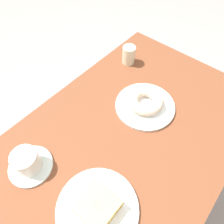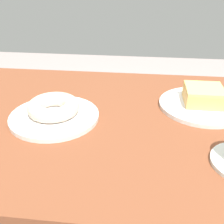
# 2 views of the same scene
# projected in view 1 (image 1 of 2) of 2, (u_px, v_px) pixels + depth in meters

# --- Properties ---
(ground_plane) EXTENTS (6.00, 6.00, 0.00)m
(ground_plane) POSITION_uv_depth(u_px,v_px,m) (112.00, 205.00, 1.25)
(ground_plane) COLOR gray
(table) EXTENTS (1.10, 0.61, 0.75)m
(table) POSITION_uv_depth(u_px,v_px,m) (111.00, 166.00, 0.73)
(table) COLOR brown
(table) RESTS_ON ground_plane
(plate_sugar_ring) EXTENTS (0.21, 0.21, 0.01)m
(plate_sugar_ring) POSITION_uv_depth(u_px,v_px,m) (145.00, 106.00, 0.73)
(plate_sugar_ring) COLOR silver
(plate_sugar_ring) RESTS_ON table
(napkin_sugar_ring) EXTENTS (0.18, 0.18, 0.00)m
(napkin_sugar_ring) POSITION_uv_depth(u_px,v_px,m) (145.00, 105.00, 0.72)
(napkin_sugar_ring) COLOR white
(napkin_sugar_ring) RESTS_ON plate_sugar_ring
(donut_sugar_ring) EXTENTS (0.12, 0.12, 0.03)m
(donut_sugar_ring) POSITION_uv_depth(u_px,v_px,m) (146.00, 101.00, 0.71)
(donut_sugar_ring) COLOR beige
(donut_sugar_ring) RESTS_ON napkin_sugar_ring
(plate_glazed_square) EXTENTS (0.21, 0.21, 0.01)m
(plate_glazed_square) POSITION_uv_depth(u_px,v_px,m) (97.00, 209.00, 0.54)
(plate_glazed_square) COLOR silver
(plate_glazed_square) RESTS_ON table
(napkin_glazed_square) EXTENTS (0.20, 0.20, 0.00)m
(napkin_glazed_square) POSITION_uv_depth(u_px,v_px,m) (97.00, 208.00, 0.53)
(napkin_glazed_square) COLOR white
(napkin_glazed_square) RESTS_ON plate_glazed_square
(donut_glazed_square) EXTENTS (0.09, 0.09, 0.04)m
(donut_glazed_square) POSITION_uv_depth(u_px,v_px,m) (97.00, 206.00, 0.51)
(donut_glazed_square) COLOR tan
(donut_glazed_square) RESTS_ON napkin_glazed_square
(coffee_cup) EXTENTS (0.13, 0.13, 0.07)m
(coffee_cup) POSITION_uv_depth(u_px,v_px,m) (28.00, 162.00, 0.58)
(coffee_cup) COLOR silver
(coffee_cup) RESTS_ON table
(sugar_jar) EXTENTS (0.05, 0.05, 0.07)m
(sugar_jar) POSITION_uv_depth(u_px,v_px,m) (129.00, 55.00, 0.84)
(sugar_jar) COLOR beige
(sugar_jar) RESTS_ON table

